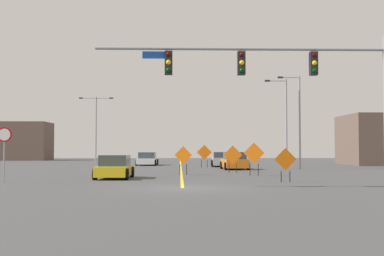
# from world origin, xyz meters

# --- Properties ---
(ground) EXTENTS (145.54, 145.54, 0.00)m
(ground) POSITION_xyz_m (0.00, 0.00, 0.00)
(ground) COLOR #444447
(road_centre_stripe) EXTENTS (0.16, 80.86, 0.01)m
(road_centre_stripe) POSITION_xyz_m (0.00, 40.43, 0.00)
(road_centre_stripe) COLOR yellow
(road_centre_stripe) RESTS_ON ground
(traffic_signal_assembly) EXTENTS (13.08, 0.44, 6.78)m
(traffic_signal_assembly) POSITION_xyz_m (4.38, -0.02, 5.12)
(traffic_signal_assembly) COLOR gray
(traffic_signal_assembly) RESTS_ON ground
(stop_sign) EXTENTS (0.76, 0.07, 2.84)m
(stop_sign) POSITION_xyz_m (-9.10, 3.69, 1.99)
(stop_sign) COLOR gray
(stop_sign) RESTS_ON ground
(street_lamp_mid_right) EXTENTS (1.93, 0.24, 7.77)m
(street_lamp_mid_right) POSITION_xyz_m (8.95, 20.57, 4.31)
(street_lamp_mid_right) COLOR gray
(street_lamp_mid_right) RESTS_ON ground
(street_lamp_mid_left) EXTENTS (4.09, 0.24, 8.01)m
(street_lamp_mid_left) POSITION_xyz_m (-10.18, 37.92, 4.80)
(street_lamp_mid_left) COLOR gray
(street_lamp_mid_left) RESTS_ON ground
(street_lamp_near_left) EXTENTS (1.98, 0.24, 8.11)m
(street_lamp_near_left) POSITION_xyz_m (10.17, 20.79, 4.48)
(street_lamp_near_left) COLOR gray
(street_lamp_near_left) RESTS_ON ground
(construction_sign_left_shoulder) EXTENTS (1.17, 0.32, 1.92)m
(construction_sign_left_shoulder) POSITION_xyz_m (0.12, 11.30, 1.21)
(construction_sign_left_shoulder) COLOR orange
(construction_sign_left_shoulder) RESTS_ON ground
(construction_sign_median_near) EXTENTS (1.36, 0.25, 1.98)m
(construction_sign_median_near) POSITION_xyz_m (3.73, 13.96, 1.22)
(construction_sign_median_near) COLOR orange
(construction_sign_median_near) RESTS_ON ground
(construction_sign_right_lane) EXTENTS (1.33, 0.35, 2.14)m
(construction_sign_right_lane) POSITION_xyz_m (4.68, 9.99, 1.36)
(construction_sign_right_lane) COLOR orange
(construction_sign_right_lane) RESTS_ON ground
(construction_sign_median_far) EXTENTS (1.18, 0.06, 1.78)m
(construction_sign_median_far) POSITION_xyz_m (5.38, 3.80, 1.11)
(construction_sign_median_far) COLOR orange
(construction_sign_median_far) RESTS_ON ground
(construction_sign_right_shoulder) EXTENTS (1.41, 0.16, 2.12)m
(construction_sign_right_shoulder) POSITION_xyz_m (2.19, 24.38, 1.33)
(construction_sign_right_shoulder) COLOR orange
(construction_sign_right_shoulder) RESTS_ON ground
(car_yellow_far) EXTENTS (2.03, 3.96, 1.37)m
(car_yellow_far) POSITION_xyz_m (-3.93, 7.26, 0.65)
(car_yellow_far) COLOR gold
(car_yellow_far) RESTS_ON ground
(car_silver_distant) EXTENTS (2.23, 4.63, 1.42)m
(car_silver_distant) POSITION_xyz_m (4.07, 27.04, 0.68)
(car_silver_distant) COLOR #B7BABF
(car_silver_distant) RESTS_ON ground
(car_orange_mid) EXTENTS (2.22, 3.95, 1.46)m
(car_orange_mid) POSITION_xyz_m (4.51, 19.87, 0.69)
(car_orange_mid) COLOR orange
(car_orange_mid) RESTS_ON ground
(car_white_near) EXTENTS (2.24, 4.63, 1.37)m
(car_white_near) POSITION_xyz_m (-3.55, 30.94, 0.65)
(car_white_near) COLOR white
(car_white_near) RESTS_ON ground
(roadside_building_west) EXTENTS (6.91, 6.11, 5.84)m
(roadside_building_west) POSITION_xyz_m (-23.73, 55.19, 2.92)
(roadside_building_west) COLOR brown
(roadside_building_west) RESTS_ON ground
(roadside_building_east) EXTENTS (6.30, 7.74, 5.42)m
(roadside_building_east) POSITION_xyz_m (21.09, 31.40, 2.71)
(roadside_building_east) COLOR brown
(roadside_building_east) RESTS_ON ground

